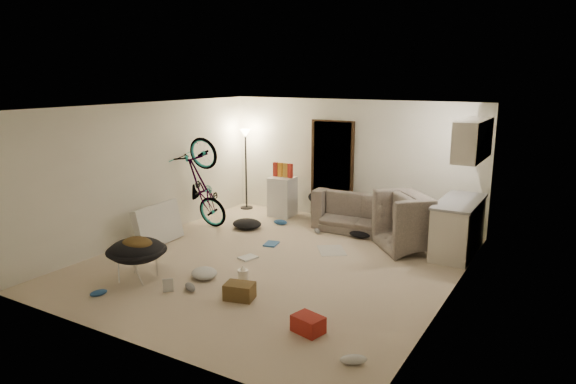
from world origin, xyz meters
The scene contains 39 objects.
floor centered at (0.00, 0.00, -0.01)m, with size 5.50×6.00×0.02m, color beige.
ceiling centered at (0.00, 0.00, 2.51)m, with size 5.50×6.00×0.02m, color white.
wall_back centered at (0.00, 3.01, 1.25)m, with size 5.50×0.02×2.50m, color white.
wall_front centered at (0.00, -3.01, 1.25)m, with size 5.50×0.02×2.50m, color white.
wall_left centered at (-2.76, 0.00, 1.25)m, with size 0.02×6.00×2.50m, color white.
wall_right centered at (2.76, 0.00, 1.25)m, with size 0.02×6.00×2.50m, color white.
doorway centered at (-0.40, 2.97, 1.02)m, with size 0.85×0.10×2.04m, color black.
door_trim centered at (-0.40, 2.94, 1.02)m, with size 0.97×0.04×2.10m, color #342112.
floor_lamp centered at (-2.40, 2.65, 1.31)m, with size 0.28×0.28×1.81m.
kitchen_counter centered at (2.43, 2.00, 0.44)m, with size 0.60×1.50×0.88m, color beige.
counter_top centered at (2.43, 2.00, 0.90)m, with size 0.64×1.54×0.04m, color gray.
kitchen_uppers centered at (2.56, 2.00, 1.95)m, with size 0.38×1.40×0.65m, color beige.
sofa centered at (0.56, 2.45, 0.29)m, with size 1.95×0.76×0.57m, color #323832.
armchair centered at (1.84, 1.93, 0.36)m, with size 1.12×0.98×0.73m, color #323832.
bicycle centered at (-2.30, 0.99, 0.49)m, with size 0.65×1.86×0.97m, color black.
book_asset centered at (-0.72, -1.79, 0.01)m, with size 0.15×0.20×0.02m, color #A02118.
mini_fridge centered at (-1.38, 2.55, 0.42)m, with size 0.49×0.49×0.84m, color white.
snack_box_0 centered at (-1.55, 2.55, 1.00)m, with size 0.10×0.07×0.30m, color #A02118.
snack_box_1 centered at (-1.43, 2.55, 1.00)m, with size 0.10×0.07×0.30m, color orange.
snack_box_2 centered at (-1.31, 2.55, 1.00)m, with size 0.10×0.07×0.30m, color gold.
snack_box_3 centered at (-1.19, 2.55, 1.00)m, with size 0.10×0.07×0.30m, color #A02118.
saucer_chair centered at (-1.38, -1.62, 0.37)m, with size 0.88×0.88×0.62m.
hoodie centered at (-1.33, -1.65, 0.56)m, with size 0.48×0.40×0.22m, color brown.
sofa_drape centered at (-0.39, 2.45, 0.54)m, with size 0.56×0.46×0.28m, color black.
tv_box centered at (-2.30, -0.24, 0.36)m, with size 0.13×1.10×0.72m, color silver.
drink_case_a centered at (0.32, -1.42, 0.11)m, with size 0.39×0.28×0.22m, color brown.
drink_case_b centered at (1.56, -1.76, 0.10)m, with size 0.35×0.26×0.20m, color #A02118.
juicer centered at (-0.02, -0.86, 0.09)m, with size 0.16×0.16×0.23m.
newspaper centered at (0.54, 1.00, 0.00)m, with size 0.44×0.57×0.01m, color beige.
book_blue centered at (-0.53, 0.74, 0.01)m, with size 0.22×0.30×0.03m, color #2A5999.
book_white centered at (-0.49, -0.05, 0.01)m, with size 0.22×0.29×0.03m, color silver.
shoe_0 centered at (-1.05, 1.91, 0.05)m, with size 0.29×0.12×0.11m, color #2A5999.
shoe_1 centered at (-0.13, 1.77, 0.04)m, with size 0.24×0.10×0.09m, color slate.
shoe_2 centered at (-1.41, -2.32, 0.04)m, with size 0.24×0.10×0.09m, color #2A5999.
shoe_3 centered at (-0.44, -1.54, 0.05)m, with size 0.27×0.11×0.10m, color slate.
shoe_4 centered at (2.30, -2.13, 0.05)m, with size 0.29×0.12×0.11m, color white.
clothes_lump_a centered at (-1.48, 1.35, 0.09)m, with size 0.59×0.50×0.19m, color black.
clothes_lump_b centered at (0.68, 1.99, 0.07)m, with size 0.47×0.41×0.14m, color black.
clothes_lump_c centered at (-0.58, -1.07, 0.07)m, with size 0.45×0.38×0.14m, color silver.
Camera 1 is at (4.17, -6.67, 2.96)m, focal length 32.00 mm.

